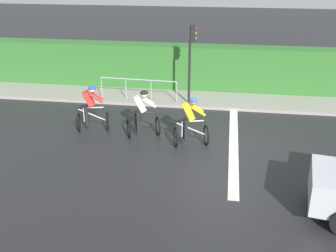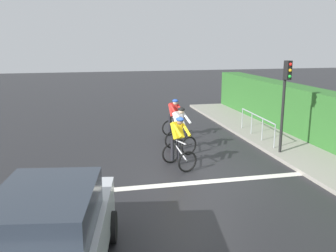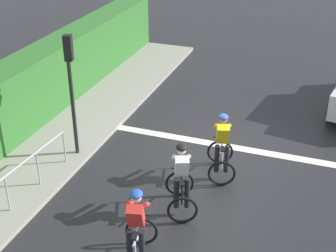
# 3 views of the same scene
# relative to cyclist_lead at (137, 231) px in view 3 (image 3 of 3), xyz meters

# --- Properties ---
(ground_plane) EXTENTS (80.00, 80.00, 0.00)m
(ground_plane) POSITION_rel_cyclist_lead_xyz_m (-0.36, -4.67, -0.80)
(ground_plane) COLOR black
(sidewalk_kerb) EXTENTS (2.80, 19.76, 0.12)m
(sidewalk_kerb) POSITION_rel_cyclist_lead_xyz_m (4.15, -2.67, -0.74)
(sidewalk_kerb) COLOR gray
(sidewalk_kerb) RESTS_ON ground
(stone_wall_low) EXTENTS (0.44, 19.76, 0.52)m
(stone_wall_low) POSITION_rel_cyclist_lead_xyz_m (5.05, -2.67, -0.54)
(stone_wall_low) COLOR tan
(stone_wall_low) RESTS_ON ground
(road_marking_stop_line) EXTENTS (7.00, 0.30, 0.01)m
(road_marking_stop_line) POSITION_rel_cyclist_lead_xyz_m (-0.36, -5.05, -0.79)
(road_marking_stop_line) COLOR silver
(road_marking_stop_line) RESTS_ON ground
(cyclist_lead) EXTENTS (0.92, 1.21, 1.66)m
(cyclist_lead) POSITION_rel_cyclist_lead_xyz_m (0.00, 0.00, 0.00)
(cyclist_lead) COLOR black
(cyclist_lead) RESTS_ON ground
(cyclist_second) EXTENTS (1.04, 1.26, 1.66)m
(cyclist_second) POSITION_rel_cyclist_lead_xyz_m (-0.26, -1.90, 0.00)
(cyclist_second) COLOR black
(cyclist_second) RESTS_ON ground
(cyclist_mid) EXTENTS (0.96, 1.23, 1.66)m
(cyclist_mid) POSITION_rel_cyclist_lead_xyz_m (-0.74, -3.60, 0.00)
(cyclist_mid) COLOR black
(cyclist_mid) RESTS_ON ground
(traffic_light_near_crossing) EXTENTS (0.25, 0.31, 3.34)m
(traffic_light_near_crossing) POSITION_rel_cyclist_lead_xyz_m (3.12, -3.23, 1.43)
(traffic_light_near_crossing) COLOR black
(traffic_light_near_crossing) RESTS_ON ground
(pedestrian_railing_kerbside) EXTENTS (0.23, 3.36, 1.03)m
(pedestrian_railing_kerbside) POSITION_rel_cyclist_lead_xyz_m (3.25, -0.99, -0.01)
(pedestrian_railing_kerbside) COLOR #999EA3
(pedestrian_railing_kerbside) RESTS_ON ground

